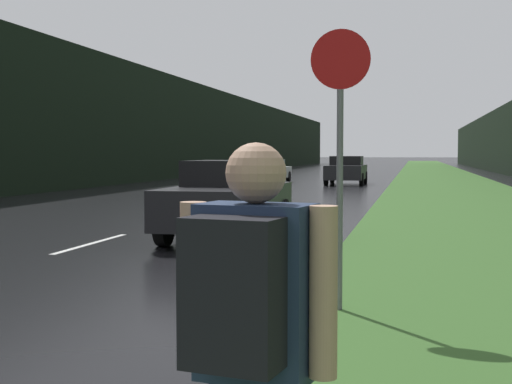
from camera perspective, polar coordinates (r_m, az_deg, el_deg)
grass_verge at (r=38.46m, az=15.11°, el=0.52°), size 6.00×240.00×0.02m
lane_stripe_c at (r=13.65m, az=-13.00°, el=-4.02°), size 0.12×3.00×0.01m
lane_stripe_d at (r=20.16m, az=-4.38°, el=-1.66°), size 0.12×3.00×0.01m
treeline_far_side at (r=51.13m, az=-6.21°, el=5.01°), size 2.00×140.00×6.77m
stop_sign at (r=7.56m, az=6.73°, el=3.85°), size 0.63×0.07×2.98m
hitchhiker_with_backpack at (r=2.57m, az=-0.33°, el=-12.52°), size 0.59×0.46×1.72m
car_passing_near at (r=14.05m, az=-2.20°, el=-0.55°), size 1.89×4.38×1.54m
car_passing_far at (r=38.49m, az=7.24°, el=1.75°), size 2.03×4.59×1.53m
car_oncoming at (r=40.56m, az=0.98°, el=1.71°), size 2.05×4.47×1.33m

